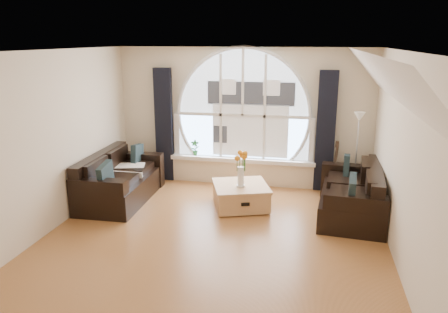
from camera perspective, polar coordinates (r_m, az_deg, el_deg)
ground at (r=6.35m, az=-1.67°, el=-11.33°), size 5.00×5.50×0.01m
ceiling at (r=5.67m, az=-1.89°, el=13.83°), size 5.00×5.50×0.01m
wall_back at (r=8.50m, az=2.53°, el=5.21°), size 5.00×0.01×2.70m
wall_front at (r=3.41m, az=-12.73°, el=-11.19°), size 5.00×0.01×2.70m
wall_left at (r=6.88m, az=-22.50°, el=1.58°), size 0.01×5.50×2.70m
wall_right at (r=5.83m, az=22.86°, el=-0.79°), size 0.01×5.50×2.70m
attic_slope at (r=5.60m, az=20.89°, el=9.24°), size 0.92×5.50×0.72m
arched_window at (r=8.43m, az=2.52°, el=7.01°), size 2.60×0.06×2.15m
window_sill at (r=8.60m, az=2.36°, el=-0.43°), size 2.90×0.22×0.08m
window_frame at (r=8.40m, az=2.49°, el=6.98°), size 2.76×0.08×2.15m
neighbor_house at (r=8.41m, az=3.51°, el=6.12°), size 1.70×0.02×1.50m
curtain_left at (r=8.82m, az=-7.96°, el=4.12°), size 0.35×0.12×2.30m
curtain_right at (r=8.32m, az=13.33°, el=3.18°), size 0.35×0.12×2.30m
sofa_left at (r=8.00m, az=-13.50°, el=-2.89°), size 1.01×1.95×0.86m
sofa_right at (r=7.42m, az=16.49°, el=-4.56°), size 1.09×1.94×0.83m
coffee_chest at (r=7.51m, az=2.23°, el=-5.10°), size 1.17×1.17×0.45m
throw_blanket at (r=8.13m, az=-12.53°, el=-1.80°), size 0.68×0.68×0.10m
vase_flowers at (r=7.24m, az=2.25°, el=-1.09°), size 0.24×0.24×0.70m
floor_lamp at (r=8.15m, az=17.14°, el=0.11°), size 0.24×0.24×1.60m
guitar at (r=8.27m, az=14.52°, el=-1.42°), size 0.42×0.34×1.06m
potted_plant at (r=8.74m, az=-3.87°, el=1.18°), size 0.19×0.15×0.32m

